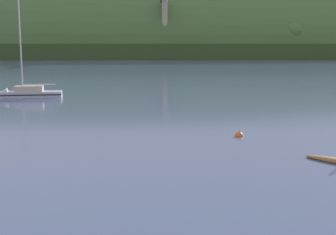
{
  "coord_description": "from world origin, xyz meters",
  "views": [
    {
      "loc": [
        -6.39,
        -0.21,
        6.58
      ],
      "look_at": [
        -7.86,
        28.74,
        1.78
      ],
      "focal_mm": 51.04,
      "sensor_mm": 36.0,
      "label": 1
    }
  ],
  "objects": [
    {
      "name": "dockside_crane",
      "position": [
        -15.88,
        166.16,
        10.68
      ],
      "size": [
        4.88,
        16.19,
        21.47
      ],
      "rotation": [
        0.0,
        0.0,
        4.86
      ],
      "color": "#4C4C51",
      "rests_on": "ground"
    },
    {
      "name": "mooring_buoy_foreground",
      "position": [
        -3.15,
        31.92,
        0.0
      ],
      "size": [
        0.58,
        0.58,
        0.66
      ],
      "color": "#EA5B19",
      "rests_on": "ground"
    },
    {
      "name": "far_shoreline_hill",
      "position": [
        -42.45,
        204.46,
        0.21
      ],
      "size": [
        597.78,
        137.67,
        62.08
      ],
      "rotation": [
        0.0,
        0.0,
        0.07
      ],
      "color": "#314A21",
      "rests_on": "ground"
    },
    {
      "name": "sailboat_near_mooring",
      "position": [
        -25.54,
        52.66,
        0.16
      ],
      "size": [
        8.04,
        3.63,
        11.9
      ],
      "rotation": [
        0.0,
        0.0,
        3.33
      ],
      "color": "#ADB2BC",
      "rests_on": "ground"
    }
  ]
}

